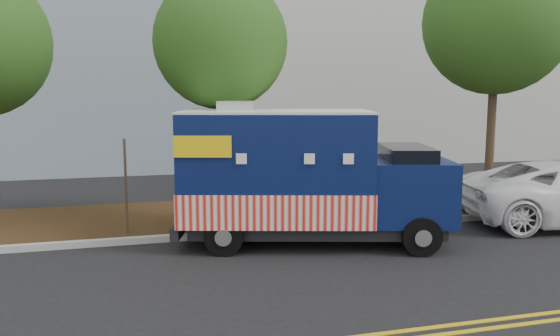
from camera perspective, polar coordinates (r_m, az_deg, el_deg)
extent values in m
plane|color=black|center=(12.00, -4.09, -8.89)|extent=(120.00, 120.00, 0.00)
cube|color=#9E9E99|center=(13.31, -5.25, -6.88)|extent=(120.00, 0.18, 0.15)
cube|color=black|center=(15.32, -6.59, -4.92)|extent=(120.00, 4.00, 0.15)
cylinder|color=#38281C|center=(14.19, -6.06, 1.69)|extent=(0.26, 0.26, 3.87)
sphere|color=#275818|center=(14.16, -6.22, 12.94)|extent=(3.37, 3.37, 3.37)
cylinder|color=#38281C|center=(17.99, 21.16, 3.48)|extent=(0.26, 0.26, 4.47)
sphere|color=#275818|center=(18.07, 21.70, 14.04)|extent=(4.35, 4.35, 4.35)
cube|color=#473828|center=(13.30, -15.78, -2.19)|extent=(0.06, 0.06, 2.40)
cube|color=black|center=(12.74, 3.70, -5.93)|extent=(5.92, 3.34, 0.28)
cube|color=#091544|center=(12.46, -0.39, 0.26)|extent=(4.68, 3.35, 2.41)
cube|color=red|center=(12.60, -0.39, -3.58)|extent=(4.73, 3.42, 0.75)
cube|color=white|center=(12.35, -0.40, 5.90)|extent=(4.68, 3.35, 0.06)
cube|color=#B7B7BA|center=(12.40, -4.60, 6.48)|extent=(0.99, 0.99, 0.22)
cube|color=#091544|center=(12.86, 13.16, -2.20)|extent=(2.32, 2.56, 1.40)
cube|color=black|center=(12.75, 13.04, 0.78)|extent=(1.49, 2.15, 0.65)
cube|color=black|center=(13.18, 17.03, -4.18)|extent=(0.61, 1.96, 0.30)
cube|color=black|center=(12.92, -10.04, -5.69)|extent=(0.78, 2.22, 0.28)
cube|color=#B7B7BA|center=(12.66, -10.06, 0.49)|extent=(0.52, 1.75, 1.91)
cube|color=#B7B7BA|center=(13.64, 0.95, 1.14)|extent=(1.75, 0.52, 1.10)
cube|color=yellow|center=(11.33, -8.12, 2.23)|extent=(1.17, 0.34, 0.45)
cube|color=yellow|center=(13.69, -6.64, 3.23)|extent=(1.17, 0.34, 0.45)
cylinder|color=black|center=(12.08, 14.57, -6.94)|extent=(0.89, 0.50, 0.84)
cylinder|color=black|center=(14.02, 12.54, -4.81)|extent=(0.89, 0.50, 0.84)
cylinder|color=black|center=(11.80, -5.87, -7.08)|extent=(0.89, 0.50, 0.84)
cylinder|color=black|center=(13.77, -4.94, -4.88)|extent=(0.89, 0.50, 0.84)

